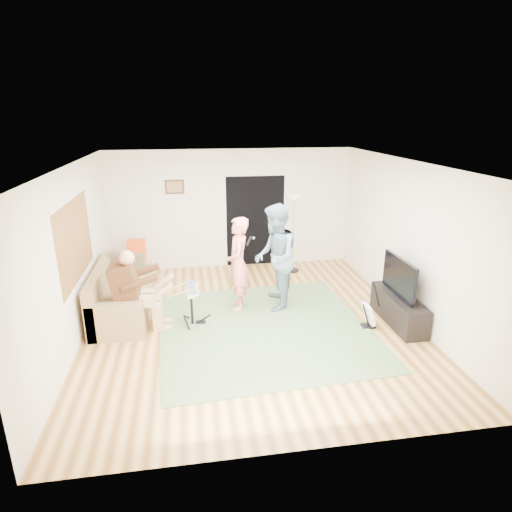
% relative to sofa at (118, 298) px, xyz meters
% --- Properties ---
extents(floor, '(6.00, 6.00, 0.00)m').
position_rel_sofa_xyz_m(floor, '(2.30, -0.77, -0.29)').
color(floor, brown).
rests_on(floor, ground).
extents(walls, '(5.50, 6.00, 2.70)m').
position_rel_sofa_xyz_m(walls, '(2.30, -0.77, 1.06)').
color(walls, beige).
rests_on(walls, floor).
extents(ceiling, '(6.00, 6.00, 0.00)m').
position_rel_sofa_xyz_m(ceiling, '(2.30, -0.77, 2.41)').
color(ceiling, white).
rests_on(ceiling, walls).
extents(window_blinds, '(0.00, 2.05, 2.05)m').
position_rel_sofa_xyz_m(window_blinds, '(-0.45, -0.57, 1.26)').
color(window_blinds, '#94602E').
rests_on(window_blinds, walls).
extents(doorway, '(2.10, 0.00, 2.10)m').
position_rel_sofa_xyz_m(doorway, '(2.85, 2.22, 0.76)').
color(doorway, black).
rests_on(doorway, walls).
extents(picture_frame, '(0.42, 0.03, 0.32)m').
position_rel_sofa_xyz_m(picture_frame, '(1.05, 2.22, 1.61)').
color(picture_frame, '#3F2314').
rests_on(picture_frame, walls).
extents(area_rug, '(3.62, 3.67, 0.02)m').
position_rel_sofa_xyz_m(area_rug, '(2.48, -1.00, -0.28)').
color(area_rug, '#506D42').
rests_on(area_rug, floor).
extents(sofa, '(0.89, 2.17, 0.88)m').
position_rel_sofa_xyz_m(sofa, '(0.00, 0.00, 0.00)').
color(sofa, olive).
rests_on(sofa, floor).
extents(drummer, '(0.90, 0.50, 1.38)m').
position_rel_sofa_xyz_m(drummer, '(0.43, -0.65, 0.24)').
color(drummer, '#512D16').
rests_on(drummer, sofa).
extents(drum_kit, '(0.38, 0.68, 0.70)m').
position_rel_sofa_xyz_m(drum_kit, '(1.30, -0.65, 0.01)').
color(drum_kit, black).
rests_on(drum_kit, floor).
extents(singer, '(0.47, 0.66, 1.72)m').
position_rel_sofa_xyz_m(singer, '(2.16, -0.12, 0.57)').
color(singer, '#FF7A6E').
rests_on(singer, floor).
extents(microphone, '(0.06, 0.06, 0.24)m').
position_rel_sofa_xyz_m(microphone, '(2.36, -0.12, 0.99)').
color(microphone, black).
rests_on(microphone, singer).
extents(guitarist, '(0.88, 1.05, 1.94)m').
position_rel_sofa_xyz_m(guitarist, '(2.82, -0.18, 0.68)').
color(guitarist, slate).
rests_on(guitarist, floor).
extents(guitar_held, '(0.28, 0.61, 0.26)m').
position_rel_sofa_xyz_m(guitar_held, '(3.02, -0.18, 1.02)').
color(guitar_held, white).
rests_on(guitar_held, guitarist).
extents(guitar_spare, '(0.30, 0.27, 0.83)m').
position_rel_sofa_xyz_m(guitar_spare, '(4.24, -1.22, -0.05)').
color(guitar_spare, black).
rests_on(guitar_spare, floor).
extents(torchiere_lamp, '(0.31, 0.31, 1.74)m').
position_rel_sofa_xyz_m(torchiere_lamp, '(3.61, 1.63, 0.90)').
color(torchiere_lamp, black).
rests_on(torchiere_lamp, floor).
extents(dining_chair, '(0.42, 0.44, 0.96)m').
position_rel_sofa_xyz_m(dining_chair, '(0.22, 1.32, 0.05)').
color(dining_chair, '#C9B282').
rests_on(dining_chair, floor).
extents(tv_cabinet, '(0.40, 1.40, 0.50)m').
position_rel_sofa_xyz_m(tv_cabinet, '(4.80, -1.14, -0.04)').
color(tv_cabinet, black).
rests_on(tv_cabinet, floor).
extents(television, '(0.06, 1.06, 0.64)m').
position_rel_sofa_xyz_m(television, '(4.75, -1.14, 0.56)').
color(television, black).
rests_on(television, tv_cabinet).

